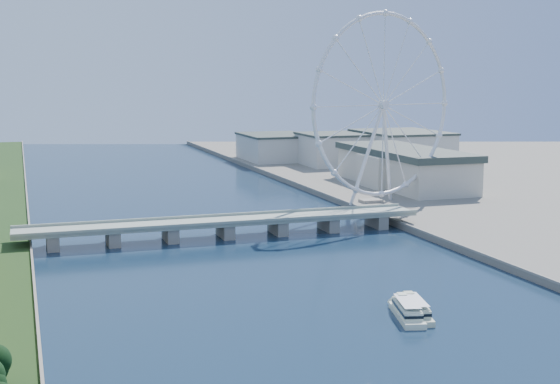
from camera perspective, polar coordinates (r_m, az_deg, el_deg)
name	(u,v)px	position (r m, az deg, el deg)	size (l,w,h in m)	color
westminster_bridge	(225,225)	(422.57, -4.03, -2.43)	(220.00, 22.00, 9.50)	gray
london_eye	(383,106)	(508.97, 7.56, 6.28)	(113.60, 39.12, 124.30)	silver
county_hall	(403,190)	(606.50, 9.01, 0.18)	(54.00, 144.00, 35.00)	beige
city_skyline	(194,157)	(680.71, -6.34, 2.57)	(505.00, 280.00, 32.00)	beige
tour_boat_near	(415,316)	(290.83, 9.82, -8.93)	(7.84, 30.63, 6.78)	beige
tour_boat_far	(407,318)	(288.14, 9.26, -9.08)	(7.94, 30.99, 6.86)	silver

